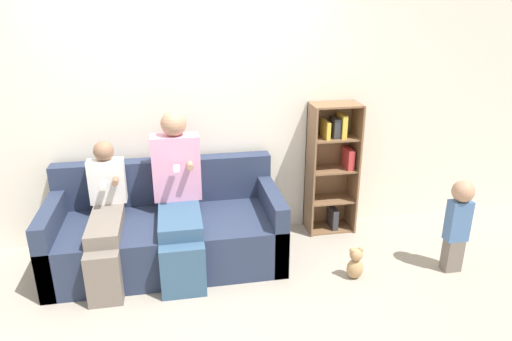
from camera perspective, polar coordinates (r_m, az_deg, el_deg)
ground_plane at (r=3.75m, az=-6.99°, el=-14.93°), size 14.00×14.00×0.00m
back_wall at (r=4.20m, az=-8.75°, el=7.99°), size 10.00×0.06×2.55m
couch at (r=4.08m, az=-11.00°, el=-7.50°), size 1.94×0.91×0.83m
adult_seated at (r=3.84m, az=-9.71°, el=-2.77°), size 0.41×0.86×1.31m
child_seated at (r=3.88m, az=-18.30°, el=-5.46°), size 0.30×0.86×1.08m
toddler_standing at (r=4.13m, az=23.94°, el=-5.71°), size 0.18×0.18×0.82m
bookshelf at (r=4.48m, az=9.51°, el=0.61°), size 0.46×0.29×1.28m
teddy_bear at (r=3.92m, az=12.31°, el=-11.32°), size 0.14×0.12×0.28m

